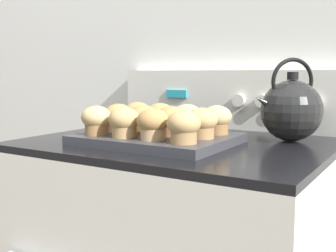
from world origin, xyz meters
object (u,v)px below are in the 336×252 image
object	(u,v)px
muffin_r1_c3	(202,123)
muffin_r2_c0	(137,115)
muffin_pan	(157,139)
muffin_r1_c2	(171,121)
muffin_r0_c3	(184,126)
muffin_r2_c1	(160,116)
muffin_r0_c2	(153,124)
muffin_r1_c1	(143,119)
muffin_r0_c0	(96,120)
muffin_r2_c2	(187,118)
muffin_r1_c0	(118,117)
muffin_r0_c1	(124,122)
tea_kettle	(291,109)
muffin_r2_c3	(217,119)

from	to	relation	value
muffin_r1_c3	muffin_r2_c0	xyz separation A→B (m)	(-0.24, 0.08, 0.00)
muffin_pan	muffin_r1_c2	distance (m)	0.06
muffin_r0_c3	muffin_r2_c1	size ratio (longest dim) A/B	1.00
muffin_pan	muffin_r0_c2	distance (m)	0.10
muffin_r1_c1	muffin_r0_c3	bearing A→B (deg)	-26.33
muffin_r0_c0	muffin_r0_c3	bearing A→B (deg)	0.07
muffin_r2_c0	muffin_r2_c1	world-z (taller)	same
muffin_r1_c3	muffin_r2_c1	size ratio (longest dim) A/B	1.00
muffin_r0_c2	muffin_r2_c2	world-z (taller)	same
muffin_pan	muffin_r1_c0	xyz separation A→B (m)	(-0.12, 0.00, 0.05)
muffin_r1_c3	muffin_r2_c2	bearing A→B (deg)	136.13
muffin_r0_c1	muffin_r0_c3	size ratio (longest dim) A/B	1.00
muffin_r0_c2	muffin_r1_c1	bearing A→B (deg)	136.31
muffin_r0_c1	muffin_r2_c2	world-z (taller)	same
muffin_pan	muffin_r0_c3	distance (m)	0.15
muffin_r1_c2	muffin_r2_c1	distance (m)	0.11
muffin_r1_c0	tea_kettle	bearing A→B (deg)	27.43
muffin_r0_c3	muffin_r2_c1	bearing A→B (deg)	135.28
muffin_r0_c0	tea_kettle	xyz separation A→B (m)	(0.39, 0.29, 0.02)
muffin_r2_c2	tea_kettle	size ratio (longest dim) A/B	0.35
muffin_r1_c0	muffin_r1_c3	size ratio (longest dim) A/B	1.00
muffin_r0_c3	muffin_r1_c1	xyz separation A→B (m)	(-0.16, 0.08, 0.00)
muffin_r0_c3	muffin_r1_c2	world-z (taller)	same
muffin_r1_c2	muffin_r2_c0	bearing A→B (deg)	152.91
muffin_r0_c0	muffin_r0_c2	xyz separation A→B (m)	(0.16, 0.00, 0.00)
muffin_r0_c0	muffin_r0_c2	distance (m)	0.16
muffin_r0_c1	muffin_r2_c1	bearing A→B (deg)	91.69
muffin_r1_c2	muffin_r1_c1	bearing A→B (deg)	-177.08
muffin_r1_c1	muffin_r2_c0	size ratio (longest dim) A/B	1.00
muffin_r1_c2	muffin_r2_c2	xyz separation A→B (m)	(0.00, 0.08, 0.00)
muffin_pan	muffin_r2_c1	size ratio (longest dim) A/B	4.91
muffin_r0_c0	muffin_r1_c1	size ratio (longest dim) A/B	1.00
muffin_pan	muffin_r2_c3	xyz separation A→B (m)	(0.12, 0.08, 0.05)
muffin_r2_c2	muffin_r2_c1	bearing A→B (deg)	179.89
muffin_r2_c2	tea_kettle	distance (m)	0.26
muffin_r2_c0	muffin_r2_c2	distance (m)	0.16
muffin_r0_c3	muffin_r1_c2	size ratio (longest dim) A/B	1.00
tea_kettle	muffin_r0_c2	bearing A→B (deg)	-128.99
muffin_r1_c3	muffin_r2_c0	world-z (taller)	same
muffin_r1_c2	tea_kettle	bearing A→B (deg)	41.68
muffin_r0_c0	muffin_r2_c2	xyz separation A→B (m)	(0.16, 0.16, 0.00)
muffin_r0_c2	muffin_r1_c2	xyz separation A→B (m)	(-0.00, 0.08, 0.00)
muffin_r1_c0	muffin_r1_c2	size ratio (longest dim) A/B	1.00
muffin_r1_c0	muffin_r2_c1	xyz separation A→B (m)	(0.08, 0.08, 0.00)
muffin_r1_c0	muffin_r1_c2	bearing A→B (deg)	-0.61
muffin_pan	muffin_r0_c2	xyz separation A→B (m)	(0.04, -0.08, 0.05)
muffin_r1_c0	muffin_r1_c2	world-z (taller)	same
muffin_r0_c2	muffin_r1_c3	bearing A→B (deg)	43.52
muffin_r1_c3	muffin_r2_c0	bearing A→B (deg)	161.54
muffin_r0_c0	muffin_r2_c2	bearing A→B (deg)	45.06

